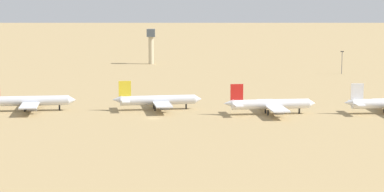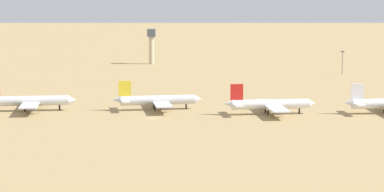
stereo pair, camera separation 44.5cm
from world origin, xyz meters
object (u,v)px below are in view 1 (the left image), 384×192
parked_jet_yellow_3 (157,100)px  control_tower (151,43)px  parked_jet_red_4 (270,104)px  light_pole_mid (342,60)px  parked_jet_red_2 (28,101)px

parked_jet_yellow_3 → control_tower: bearing=84.8°
parked_jet_red_4 → control_tower: size_ratio=1.63×
light_pole_mid → parked_jet_yellow_3: bearing=-129.9°
parked_jet_yellow_3 → light_pole_mid: bearing=42.1°
parked_jet_red_4 → light_pole_mid: light_pole_mid is taller
parked_jet_yellow_3 → light_pole_mid: 155.81m
control_tower → light_pole_mid: (108.68, -56.22, -5.75)m
parked_jet_yellow_3 → parked_jet_red_4: size_ratio=0.99×
parked_jet_red_2 → control_tower: bearing=71.3°
parked_jet_yellow_3 → light_pole_mid: (99.82, 119.58, 3.72)m
control_tower → light_pole_mid: size_ratio=1.72×
parked_jet_red_2 → parked_jet_yellow_3: 50.52m
parked_jet_red_2 → control_tower: 182.84m
parked_jet_red_2 → control_tower: size_ratio=1.68×
parked_jet_red_2 → control_tower: (41.62, 177.80, 9.32)m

